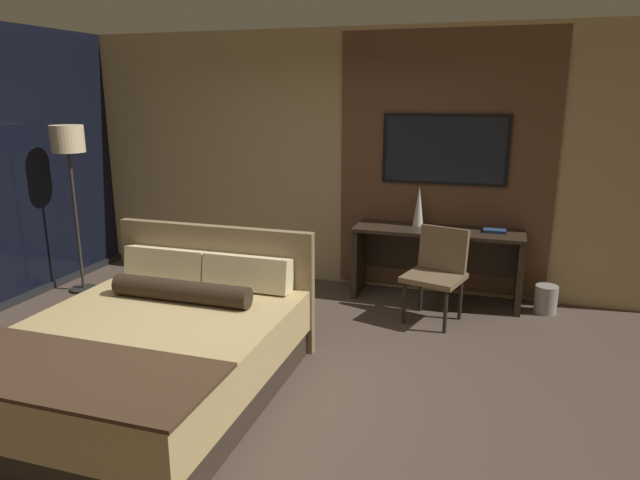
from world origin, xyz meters
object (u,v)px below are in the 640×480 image
object	(u,v)px
desk_chair	(438,266)
waste_bin	(546,299)
vase_tall	(419,206)
bed	(151,353)
floor_lamp	(69,153)
tv	(445,149)
desk	(437,252)
book	(495,231)

from	to	relation	value
desk_chair	waste_bin	size ratio (longest dim) A/B	3.16
desk_chair	waste_bin	world-z (taller)	desk_chair
desk_chair	vase_tall	world-z (taller)	vase_tall
bed	floor_lamp	world-z (taller)	floor_lamp
floor_lamp	waste_bin	bearing A→B (deg)	9.88
bed	desk_chair	xyz separation A→B (m)	(1.79, 2.08, 0.20)
bed	tv	bearing A→B (deg)	58.49
floor_lamp	vase_tall	world-z (taller)	floor_lamp
bed	vase_tall	xyz separation A→B (m)	(1.50, 2.69, 0.66)
desk	floor_lamp	xyz separation A→B (m)	(-3.75, -0.90, 1.00)
tv	desk_chair	bearing A→B (deg)	-84.83
book	waste_bin	size ratio (longest dim) A/B	0.80
tv	vase_tall	distance (m)	0.64
floor_lamp	vase_tall	bearing A→B (deg)	15.49
bed	tv	size ratio (longest dim) A/B	1.71
floor_lamp	waste_bin	world-z (taller)	floor_lamp
tv	vase_tall	size ratio (longest dim) A/B	3.11
tv	waste_bin	xyz separation A→B (m)	(1.09, -0.26, -1.42)
desk	floor_lamp	bearing A→B (deg)	-166.56
desk_chair	vase_tall	bearing A→B (deg)	130.96
floor_lamp	desk	bearing A→B (deg)	13.44
desk_chair	book	world-z (taller)	desk_chair
desk	vase_tall	bearing A→B (deg)	159.72
bed	desk_chair	world-z (taller)	bed
vase_tall	waste_bin	world-z (taller)	vase_tall
tv	vase_tall	bearing A→B (deg)	-150.97
desk	book	xyz separation A→B (m)	(0.56, 0.01, 0.27)
desk	book	size ratio (longest dim) A/B	7.69
desk	tv	world-z (taller)	tv
desk	vase_tall	world-z (taller)	vase_tall
desk_chair	floor_lamp	bearing A→B (deg)	-158.83
desk_chair	bed	bearing A→B (deg)	-115.08
tv	book	world-z (taller)	tv
waste_bin	floor_lamp	bearing A→B (deg)	-170.12
desk	tv	xyz separation A→B (m)	(0.00, 0.21, 1.04)
bed	floor_lamp	size ratio (longest dim) A/B	1.22
vase_tall	book	distance (m)	0.80
desk_chair	vase_tall	xyz separation A→B (m)	(-0.29, 0.61, 0.45)
book	bed	bearing A→B (deg)	-131.04
desk	desk_chair	bearing A→B (deg)	-82.84
vase_tall	book	bearing A→B (deg)	-5.23
bed	book	bearing A→B (deg)	48.96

